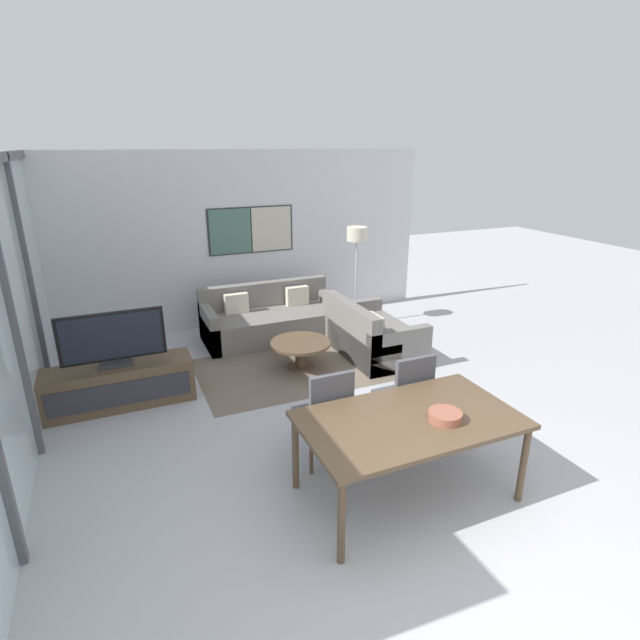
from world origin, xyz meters
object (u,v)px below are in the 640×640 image
(fruit_bowl, at_px, (445,416))
(tv_console, at_px, (120,385))
(television, at_px, (113,339))
(sofa_main, at_px, (271,320))
(sofa_side, at_px, (370,337))
(dining_chair_left, at_px, (326,411))
(dining_table, at_px, (410,425))
(coffee_table, at_px, (300,348))
(floor_lamp, at_px, (357,243))
(dining_chair_centre, at_px, (407,393))

(fruit_bowl, bearing_deg, tv_console, 130.83)
(television, height_order, sofa_main, television)
(sofa_side, bearing_deg, dining_chair_left, 142.32)
(tv_console, relative_size, television, 1.46)
(dining_chair_left, bearing_deg, dining_table, -57.79)
(sofa_main, xyz_separation_m, coffee_table, (0.00, -1.29, 0.02))
(floor_lamp, bearing_deg, dining_chair_left, -121.29)
(tv_console, height_order, sofa_main, sofa_main)
(coffee_table, relative_size, fruit_bowl, 2.93)
(dining_chair_centre, distance_m, floor_lamp, 3.60)
(coffee_table, height_order, dining_table, dining_table)
(television, bearing_deg, sofa_main, 31.60)
(dining_table, xyz_separation_m, floor_lamp, (1.58, 4.02, 0.69))
(sofa_main, bearing_deg, dining_chair_centre, -84.31)
(television, bearing_deg, dining_chair_centre, -36.60)
(coffee_table, bearing_deg, tv_console, -177.07)
(tv_console, bearing_deg, coffee_table, 2.93)
(dining_table, distance_m, dining_chair_left, 0.84)
(dining_table, bearing_deg, sofa_main, 88.49)
(sofa_side, height_order, coffee_table, sofa_side)
(television, bearing_deg, floor_lamp, 20.02)
(dining_chair_centre, height_order, floor_lamp, floor_lamp)
(tv_console, bearing_deg, dining_table, -50.59)
(tv_console, distance_m, dining_table, 3.46)
(television, height_order, fruit_bowl, television)
(tv_console, distance_m, sofa_side, 3.36)
(television, distance_m, sofa_main, 2.74)
(dining_table, bearing_deg, dining_chair_centre, 58.07)
(television, height_order, dining_chair_centre, television)
(sofa_main, xyz_separation_m, floor_lamp, (1.47, -0.04, 1.11))
(sofa_side, xyz_separation_m, dining_table, (-1.18, -2.80, 0.42))
(tv_console, height_order, coffee_table, tv_console)
(tv_console, bearing_deg, dining_chair_left, -48.32)
(television, relative_size, floor_lamp, 0.69)
(tv_console, xyz_separation_m, sofa_main, (2.29, 1.41, 0.02))
(tv_console, bearing_deg, television, 90.00)
(tv_console, xyz_separation_m, dining_chair_left, (1.74, -1.95, 0.29))
(sofa_side, distance_m, floor_lamp, 1.70)
(sofa_main, relative_size, floor_lamp, 1.28)
(sofa_main, bearing_deg, coffee_table, -90.00)
(television, height_order, floor_lamp, floor_lamp)
(dining_chair_left, xyz_separation_m, floor_lamp, (2.02, 3.32, 0.83))
(dining_chair_left, distance_m, floor_lamp, 3.98)
(dining_table, xyz_separation_m, fruit_bowl, (0.24, -0.15, 0.11))
(coffee_table, bearing_deg, dining_chair_centre, -80.80)
(tv_console, relative_size, dining_table, 0.91)
(television, xyz_separation_m, sofa_side, (3.36, 0.14, -0.55))
(coffee_table, relative_size, dining_chair_left, 0.83)
(coffee_table, relative_size, dining_table, 0.45)
(dining_chair_left, relative_size, floor_lamp, 0.60)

